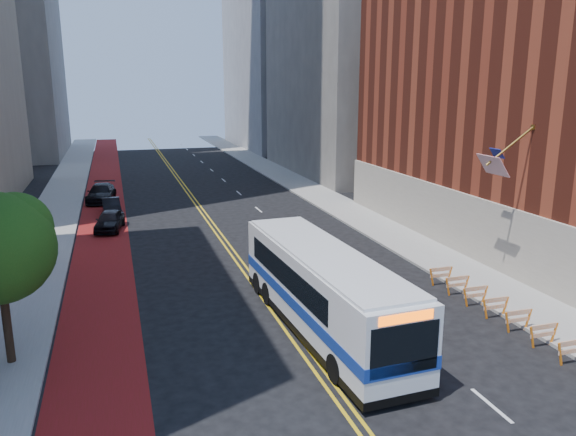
{
  "coord_description": "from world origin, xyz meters",
  "views": [
    {
      "loc": [
        -6.93,
        -16.29,
        10.71
      ],
      "look_at": [
        0.63,
        8.0,
        4.59
      ],
      "focal_mm": 35.0,
      "sensor_mm": 36.0,
      "label": 1
    }
  ],
  "objects_px": {
    "transit_bus": "(322,288)",
    "car_a": "(110,220)",
    "car_b": "(111,206)",
    "car_c": "(101,193)"
  },
  "relations": [
    {
      "from": "car_b",
      "to": "car_c",
      "type": "distance_m",
      "value": 5.78
    },
    {
      "from": "transit_bus",
      "to": "car_c",
      "type": "height_order",
      "value": "transit_bus"
    },
    {
      "from": "car_a",
      "to": "car_c",
      "type": "bearing_deg",
      "value": 104.26
    },
    {
      "from": "car_c",
      "to": "car_a",
      "type": "bearing_deg",
      "value": -78.65
    },
    {
      "from": "transit_bus",
      "to": "car_c",
      "type": "bearing_deg",
      "value": 104.03
    },
    {
      "from": "car_a",
      "to": "car_b",
      "type": "relative_size",
      "value": 1.09
    },
    {
      "from": "car_b",
      "to": "car_c",
      "type": "height_order",
      "value": "car_c"
    },
    {
      "from": "car_a",
      "to": "car_c",
      "type": "relative_size",
      "value": 0.79
    },
    {
      "from": "transit_bus",
      "to": "car_b",
      "type": "xyz_separation_m",
      "value": [
        -8.84,
        26.56,
        -1.26
      ]
    },
    {
      "from": "transit_bus",
      "to": "car_a",
      "type": "xyz_separation_m",
      "value": [
        -8.98,
        21.03,
        -1.18
      ]
    }
  ]
}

